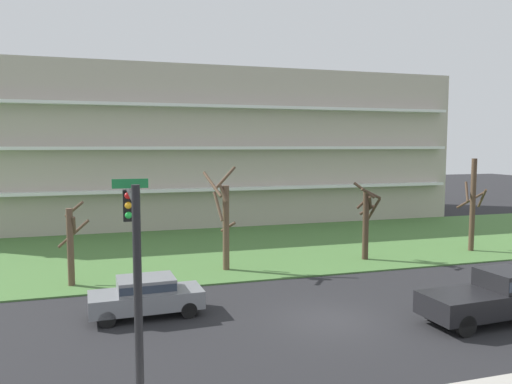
# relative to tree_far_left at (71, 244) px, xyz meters

# --- Properties ---
(ground) EXTENTS (160.00, 160.00, 0.00)m
(ground) POSITION_rel_tree_far_left_xyz_m (9.87, -7.81, -2.08)
(ground) COLOR #232326
(grass_lawn_strip) EXTENTS (80.00, 16.00, 0.08)m
(grass_lawn_strip) POSITION_rel_tree_far_left_xyz_m (9.87, 6.19, -2.04)
(grass_lawn_strip) COLOR #477238
(grass_lawn_strip) RESTS_ON ground
(apartment_building) EXTENTS (44.35, 14.69, 13.11)m
(apartment_building) POSITION_rel_tree_far_left_xyz_m (9.87, 21.06, 4.47)
(apartment_building) COLOR #B2A899
(apartment_building) RESTS_ON ground
(tree_far_left) EXTENTS (1.55, 1.18, 4.11)m
(tree_far_left) POSITION_rel_tree_far_left_xyz_m (0.00, 0.00, 0.00)
(tree_far_left) COLOR brown
(tree_far_left) RESTS_ON ground
(tree_left) EXTENTS (1.86, 1.86, 5.65)m
(tree_left) POSITION_rel_tree_far_left_xyz_m (7.71, 0.74, 0.68)
(tree_left) COLOR brown
(tree_left) RESTS_ON ground
(tree_center) EXTENTS (1.60, 1.59, 4.67)m
(tree_center) POSITION_rel_tree_far_left_xyz_m (16.21, 0.71, 0.36)
(tree_center) COLOR #423023
(tree_center) RESTS_ON ground
(tree_right) EXTENTS (1.85, 2.07, 5.94)m
(tree_right) POSITION_rel_tree_far_left_xyz_m (23.91, 0.98, 0.96)
(tree_right) COLOR #4C3828
(tree_right) RESTS_ON ground
(sedan_gray_near_left) EXTENTS (4.47, 1.99, 1.57)m
(sedan_gray_near_left) POSITION_rel_tree_far_left_xyz_m (3.08, -5.31, -1.21)
(sedan_gray_near_left) COLOR slate
(sedan_gray_near_left) RESTS_ON ground
(pickup_black_center_left) EXTENTS (5.50, 2.29, 1.95)m
(pickup_black_center_left) POSITION_rel_tree_far_left_xyz_m (15.81, -9.80, -1.06)
(pickup_black_center_left) COLOR black
(pickup_black_center_left) RESTS_ON ground
(traffic_signal_mast) EXTENTS (0.90, 4.39, 5.95)m
(traffic_signal_mast) POSITION_rel_tree_far_left_xyz_m (2.26, -12.94, 1.96)
(traffic_signal_mast) COLOR black
(traffic_signal_mast) RESTS_ON ground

